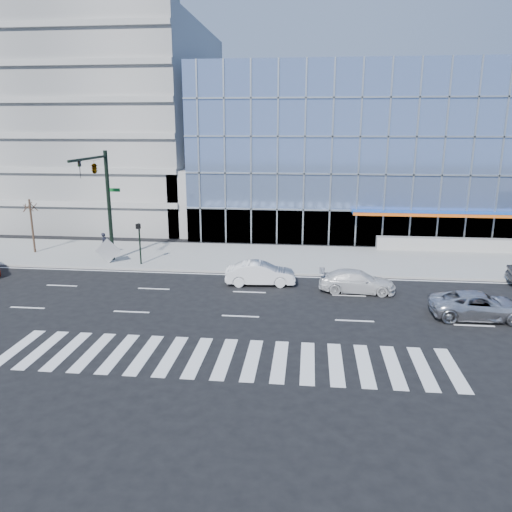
# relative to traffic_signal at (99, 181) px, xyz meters

# --- Properties ---
(ground) EXTENTS (160.00, 160.00, 0.00)m
(ground) POSITION_rel_traffic_signal_xyz_m (11.00, -4.57, -6.16)
(ground) COLOR black
(ground) RESTS_ON ground
(sidewalk) EXTENTS (120.00, 8.00, 0.15)m
(sidewalk) POSITION_rel_traffic_signal_xyz_m (11.00, 3.43, -6.09)
(sidewalk) COLOR gray
(sidewalk) RESTS_ON ground
(theatre_building) EXTENTS (42.00, 26.00, 15.00)m
(theatre_building) POSITION_rel_traffic_signal_xyz_m (25.00, 21.43, 1.34)
(theatre_building) COLOR #6F89BA
(theatre_building) RESTS_ON ground
(parking_garage) EXTENTS (24.00, 24.00, 20.00)m
(parking_garage) POSITION_rel_traffic_signal_xyz_m (-9.00, 21.43, 3.84)
(parking_garage) COLOR gray
(parking_garage) RESTS_ON ground
(ramp_block) EXTENTS (6.00, 8.00, 6.00)m
(ramp_block) POSITION_rel_traffic_signal_xyz_m (5.00, 13.43, -3.16)
(ramp_block) COLOR gray
(ramp_block) RESTS_ON ground
(tower_backdrop) EXTENTS (14.00, 14.00, 48.00)m
(tower_backdrop) POSITION_rel_traffic_signal_xyz_m (-19.00, 65.43, 17.84)
(tower_backdrop) COLOR gray
(tower_backdrop) RESTS_ON ground
(traffic_signal) EXTENTS (1.14, 5.74, 8.00)m
(traffic_signal) POSITION_rel_traffic_signal_xyz_m (0.00, 0.00, 0.00)
(traffic_signal) COLOR black
(traffic_signal) RESTS_ON sidewalk
(ped_signal_post) EXTENTS (0.30, 0.33, 3.00)m
(ped_signal_post) POSITION_rel_traffic_signal_xyz_m (2.50, 0.37, -4.02)
(ped_signal_post) COLOR black
(ped_signal_post) RESTS_ON sidewalk
(street_tree_near) EXTENTS (1.10, 1.10, 4.23)m
(street_tree_near) POSITION_rel_traffic_signal_xyz_m (-7.00, 2.93, -2.39)
(street_tree_near) COLOR #332319
(street_tree_near) RESTS_ON sidewalk
(silver_suv) EXTENTS (5.01, 2.31, 1.39)m
(silver_suv) POSITION_rel_traffic_signal_xyz_m (23.50, -7.46, -5.47)
(silver_suv) COLOR silver
(silver_suv) RESTS_ON ground
(white_suv) EXTENTS (4.67, 2.06, 1.33)m
(white_suv) POSITION_rel_traffic_signal_xyz_m (17.50, -3.79, -5.50)
(white_suv) COLOR silver
(white_suv) RESTS_ON ground
(white_sedan) EXTENTS (4.53, 1.91, 1.45)m
(white_sedan) POSITION_rel_traffic_signal_xyz_m (11.50, -2.95, -5.44)
(white_sedan) COLOR white
(white_sedan) RESTS_ON ground
(pedestrian) EXTENTS (0.55, 0.72, 1.76)m
(pedestrian) POSITION_rel_traffic_signal_xyz_m (-1.08, 2.59, -5.13)
(pedestrian) COLOR black
(pedestrian) RESTS_ON sidewalk
(tilted_panel) EXTENTS (1.81, 0.42, 1.84)m
(tilted_panel) POSITION_rel_traffic_signal_xyz_m (0.07, 0.43, -5.10)
(tilted_panel) COLOR #A2A2A2
(tilted_panel) RESTS_ON sidewalk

